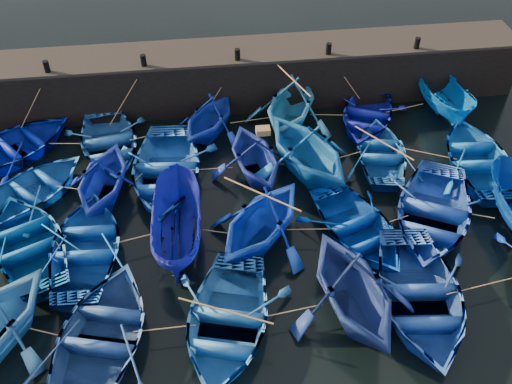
{
  "coord_description": "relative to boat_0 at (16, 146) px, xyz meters",
  "views": [
    {
      "loc": [
        -1.95,
        -12.26,
        15.2
      ],
      "look_at": [
        0.0,
        3.2,
        0.7
      ],
      "focal_mm": 40.0,
      "sensor_mm": 36.0,
      "label": 1
    }
  ],
  "objects": [
    {
      "name": "boat_7",
      "position": [
        3.86,
        -3.12,
        0.55
      ],
      "size": [
        4.31,
        4.74,
        2.15
      ],
      "primitive_type": "imported",
      "rotation": [
        0.0,
        0.0,
        2.93
      ],
      "color": "navy",
      "rests_on": "ground"
    },
    {
      "name": "boat_5",
      "position": [
        18.67,
        0.8,
        0.33
      ],
      "size": [
        2.02,
        4.51,
        1.7
      ],
      "primitive_type": "imported",
      "rotation": [
        0.0,
        0.0,
        0.09
      ],
      "color": "blue",
      "rests_on": "ground"
    },
    {
      "name": "boat_11",
      "position": [
        14.97,
        -2.21,
        -0.07
      ],
      "size": [
        3.83,
        4.83,
        0.9
      ],
      "primitive_type": "imported",
      "rotation": [
        0.0,
        0.0,
        2.97
      ],
      "color": "#124F98",
      "rests_on": "ground"
    },
    {
      "name": "bollard_1",
      "position": [
        5.5,
        2.17,
        2.35
      ],
      "size": [
        0.24,
        0.24,
        0.5
      ],
      "primitive_type": "cylinder",
      "color": "black",
      "rests_on": "quay_top"
    },
    {
      "name": "mooring_ropes",
      "position": [
        9.88,
        -2.31,
        0.37
      ],
      "size": [
        18.7,
        11.81,
        2.1
      ],
      "color": "tan",
      "rests_on": "ground"
    },
    {
      "name": "boat_1",
      "position": [
        3.77,
        -0.26,
        -0.0
      ],
      "size": [
        4.4,
        5.55,
        1.04
      ],
      "primitive_type": "imported",
      "rotation": [
        0.0,
        0.0,
        0.18
      ],
      "color": "#1F57A6",
      "rests_on": "ground"
    },
    {
      "name": "boat_18",
      "position": [
        15.72,
        -6.0,
        0.06
      ],
      "size": [
        6.13,
        6.82,
        1.16
      ],
      "primitive_type": "imported",
      "rotation": [
        0.0,
        0.0,
        -0.47
      ],
      "color": "#1B44B1",
      "rests_on": "ground"
    },
    {
      "name": "boat_2",
      "position": [
        8.06,
        0.43,
        0.45
      ],
      "size": [
        4.64,
        4.79,
        1.93
      ],
      "primitive_type": "imported",
      "rotation": [
        0.0,
        0.0,
        -0.57
      ],
      "color": "#0F2A9E",
      "rests_on": "ground"
    },
    {
      "name": "boat_4",
      "position": [
        15.02,
        0.38,
        -0.04
      ],
      "size": [
        4.94,
        5.56,
        0.95
      ],
      "primitive_type": "imported",
      "rotation": [
        0.0,
        0.0,
        -0.45
      ],
      "color": "#0B118A",
      "rests_on": "ground"
    },
    {
      "name": "wooden_crate",
      "position": [
        9.98,
        -2.54,
        1.73
      ],
      "size": [
        0.54,
        0.39,
        0.24
      ],
      "primitive_type": "cube",
      "color": "brown",
      "rests_on": "boat_9"
    },
    {
      "name": "boat_13",
      "position": [
        1.4,
        -5.6,
        0.01
      ],
      "size": [
        5.37,
        6.12,
        1.06
      ],
      "primitive_type": "imported",
      "rotation": [
        0.0,
        0.0,
        3.55
      ],
      "color": "navy",
      "rests_on": "ground"
    },
    {
      "name": "boat_21",
      "position": [
        4.21,
        -9.71,
        0.03
      ],
      "size": [
        5.05,
        6.13,
        1.1
      ],
      "primitive_type": "imported",
      "rotation": [
        0.0,
        0.0,
        2.88
      ],
      "color": "navy",
      "rests_on": "ground"
    },
    {
      "name": "loose_oars",
      "position": [
        10.98,
        -4.35,
        1.2
      ],
      "size": [
        9.34,
        12.41,
        1.56
      ],
      "color": "#99724C",
      "rests_on": "ground"
    },
    {
      "name": "boat_8",
      "position": [
        6.11,
        -2.49,
        0.07
      ],
      "size": [
        4.55,
        6.04,
        1.19
      ],
      "primitive_type": "imported",
      "rotation": [
        0.0,
        0.0,
        -0.08
      ],
      "color": "blue",
      "rests_on": "ground"
    },
    {
      "name": "boat_9",
      "position": [
        9.68,
        -2.54,
        0.54
      ],
      "size": [
        4.2,
        4.64,
        2.12
      ],
      "primitive_type": "imported",
      "rotation": [
        0.0,
        0.0,
        3.34
      ],
      "color": "navy",
      "rests_on": "ground"
    },
    {
      "name": "boat_24",
      "position": [
        14.02,
        -9.55,
        0.06
      ],
      "size": [
        4.56,
        5.98,
        1.16
      ],
      "primitive_type": "imported",
      "rotation": [
        0.0,
        0.0,
        -0.1
      ],
      "color": "#1C4698",
      "rests_on": "ground"
    },
    {
      "name": "boat_6",
      "position": [
        1.09,
        -2.79,
        -0.04
      ],
      "size": [
        5.64,
        5.64,
        0.96
      ],
      "primitive_type": "imported",
      "rotation": [
        0.0,
        0.0,
        2.36
      ],
      "color": "#104DA6",
      "rests_on": "ground"
    },
    {
      "name": "boat_12",
      "position": [
        18.7,
        -3.16,
        0.02
      ],
      "size": [
        4.05,
        5.42,
        1.07
      ],
      "primitive_type": "imported",
      "rotation": [
        0.0,
        0.0,
        3.07
      ],
      "color": "#0A51B0",
      "rests_on": "ground"
    },
    {
      "name": "boat_10",
      "position": [
        11.73,
        -2.6,
        0.77
      ],
      "size": [
        5.83,
        6.17,
        2.57
      ],
      "primitive_type": "imported",
      "rotation": [
        0.0,
        0.0,
        3.56
      ],
      "color": "#0F5AA9",
      "rests_on": "ground"
    },
    {
      "name": "boat_16",
      "position": [
        9.45,
        -6.14,
        0.66
      ],
      "size": [
        5.83,
        5.89,
        2.35
      ],
      "primitive_type": "imported",
      "rotation": [
        0.0,
        0.0,
        -0.71
      ],
      "color": "#0D36CA",
      "rests_on": "ground"
    },
    {
      "name": "quay_top",
      "position": [
        9.5,
        3.07,
        2.04
      ],
      "size": [
        26.0,
        2.5,
        0.12
      ],
      "primitive_type": "cube",
      "color": "black",
      "rests_on": "quay_wall"
    },
    {
      "name": "boat_14",
      "position": [
        3.42,
        -6.05,
        0.01
      ],
      "size": [
        3.86,
        5.24,
        1.05
      ],
      "primitive_type": "imported",
      "rotation": [
        0.0,
        0.0,
        3.1
      ],
      "color": "#104BB5",
      "rests_on": "ground"
    },
    {
      "name": "ground",
      "position": [
        9.5,
        -7.43,
        -0.52
      ],
      "size": [
        120.0,
        120.0,
        0.0
      ],
      "primitive_type": "plane",
      "color": "black",
      "rests_on": "ground"
    },
    {
      "name": "boat_22",
      "position": [
        7.89,
        -9.7,
        0.02
      ],
      "size": [
        5.01,
        6.05,
        1.09
      ],
      "primitive_type": "imported",
      "rotation": [
        0.0,
        0.0,
        -0.27
      ],
      "color": "blue",
      "rests_on": "ground"
    },
    {
      "name": "boat_23",
      "position": [
        11.81,
        -9.45,
        0.72
      ],
      "size": [
        4.92,
        5.43,
        2.48
      ],
      "primitive_type": "imported",
      "rotation": [
        0.0,
        0.0,
        0.2
      ],
      "color": "navy",
      "rests_on": "ground"
    },
    {
      "name": "boat_15",
      "position": [
        6.5,
        -5.77,
        0.38
      ],
      "size": [
        2.02,
        4.76,
        1.81
      ],
      "primitive_type": "imported",
      "rotation": [
        0.0,
        0.0,
        3.09
      ],
      "color": "navy",
      "rests_on": "ground"
    },
    {
      "name": "bollard_0",
      "position": [
        1.5,
        2.17,
        2.35
      ],
      "size": [
        0.24,
        0.24,
        0.5
      ],
      "primitive_type": "cylinder",
      "color": "black",
      "rests_on": "quay_top"
    },
    {
      "name": "boat_0",
      "position": [
        0.0,
        0.0,
        0.0
      ],
      "size": [
        6.14,
        5.93,
        1.04
      ],
      "primitive_type": "imported",
      "rotation": [
        0.0,
        0.0,
        2.25
      ],
      "color": "#00138F",
      "rests_on": "ground"
    },
    {
      "name": "bollard_4",
      "position": [
        17.5,
        2.17,
        2.35
      ],
      "size": [
        0.24,
        0.24,
        0.5
      ],
      "primitive_type": "cylinder",
      "color": "black",
      "rests_on": "quay_top"
    },
    {
      "name": "boat_3",
      "position": [
        11.63,
        0.63,
        0.68
      ],
      "size": [
        5.54,
        5.83,
        2.41
      ],
      "primitive_type": "imported",
      "rotation": [
        0.0,
        0.0,
        -0.45
      ],
      "color": "#2B7BBE",
      "rests_on": "ground"
    },
    {
      "name": "bollard_2",
      "position": [
        9.5,
        2.17,
        2.35
      ],
      "size": [
        0.24,
        0.24,
        0.5
      ],
      "primitive_type": "cylinder",
      "color": "black",
      "rests_on": "quay_top"
    },
    {
      "name": "boat_17",
      "position": [
        12.89,
        -6.31,
        -0.03
      ],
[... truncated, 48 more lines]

